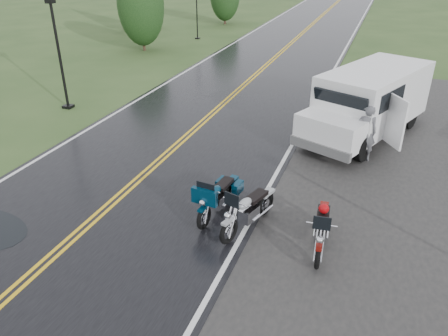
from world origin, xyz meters
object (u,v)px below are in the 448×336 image
at_px(person_at_van, 365,134).
at_px(motorcycle_silver, 229,222).
at_px(lamp_post_far_left, 197,13).
at_px(motorcycle_red, 319,246).
at_px(motorcycle_teal, 204,209).
at_px(van_white, 313,112).
at_px(lamp_post_near_left, 59,52).

bearing_deg(person_at_van, motorcycle_silver, 50.75).
distance_m(motorcycle_silver, person_at_van, 6.28).
relative_size(person_at_van, lamp_post_far_left, 0.51).
height_order(motorcycle_silver, person_at_van, person_at_van).
relative_size(motorcycle_red, lamp_post_far_left, 0.56).
bearing_deg(motorcycle_teal, person_at_van, 64.48).
bearing_deg(van_white, motorcycle_red, -56.05).
bearing_deg(van_white, motorcycle_silver, -74.40).
distance_m(van_white, lamp_post_far_left, 19.59).
distance_m(van_white, lamp_post_near_left, 10.59).
bearing_deg(motorcycle_silver, person_at_van, 82.93).
bearing_deg(motorcycle_teal, motorcycle_silver, -17.84).
relative_size(motorcycle_silver, lamp_post_near_left, 0.45).
bearing_deg(motorcycle_red, motorcycle_silver, 171.23).
xyz_separation_m(motorcycle_teal, lamp_post_far_left, (-9.69, 22.08, 1.22)).
bearing_deg(motorcycle_red, person_at_van, 80.43).
xyz_separation_m(motorcycle_red, person_at_van, (0.48, 5.86, 0.34)).
distance_m(person_at_van, lamp_post_far_left, 21.22).
bearing_deg(lamp_post_near_left, motorcycle_red, -29.82).
height_order(motorcycle_red, lamp_post_far_left, lamp_post_far_left).
bearing_deg(motorcycle_red, lamp_post_far_left, 114.17).
bearing_deg(motorcycle_red, motorcycle_teal, 165.40).
bearing_deg(motorcycle_silver, van_white, 100.24).
height_order(motorcycle_teal, person_at_van, person_at_van).
xyz_separation_m(motorcycle_silver, lamp_post_near_left, (-9.75, 6.65, 1.75)).
relative_size(motorcycle_silver, person_at_van, 1.14).
height_order(motorcycle_silver, lamp_post_near_left, lamp_post_near_left).
bearing_deg(motorcycle_teal, van_white, 82.04).
bearing_deg(lamp_post_near_left, lamp_post_far_left, 92.60).
distance_m(motorcycle_teal, lamp_post_far_left, 24.15).
relative_size(van_white, lamp_post_far_left, 1.71).
xyz_separation_m(motorcycle_red, lamp_post_far_left, (-12.57, 22.57, 1.23)).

